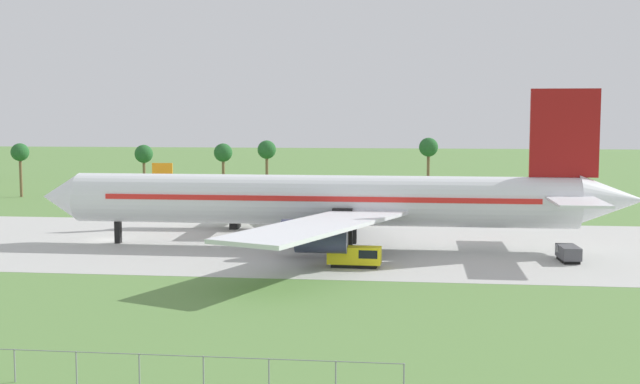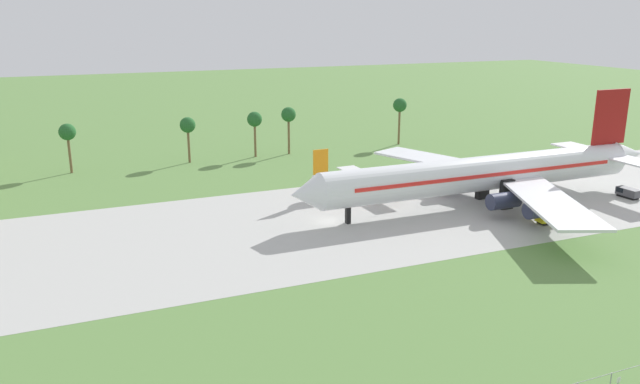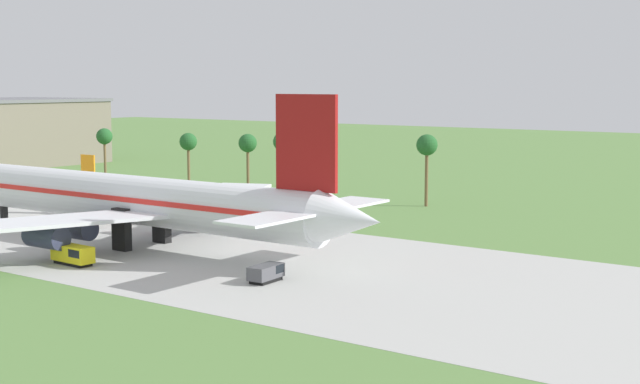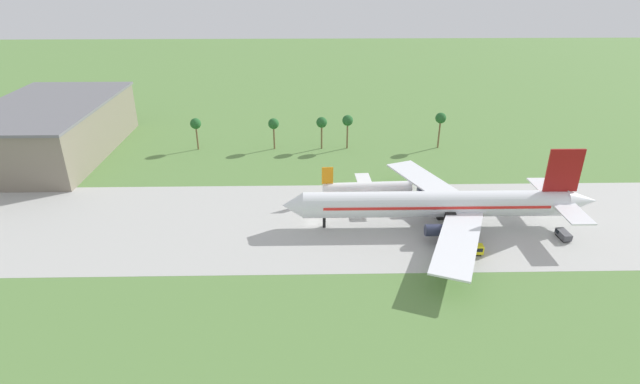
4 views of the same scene
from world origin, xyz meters
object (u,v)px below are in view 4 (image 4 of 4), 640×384
regional_aircraft (367,188)px  jet_airliner (442,204)px  baggage_tug (563,234)px  terminal_building (50,129)px  fuel_truck (470,249)px

regional_aircraft → jet_airliner: bearing=-43.2°
regional_aircraft → baggage_tug: regional_aircraft is taller
terminal_building → regional_aircraft: bearing=-19.9°
terminal_building → baggage_tug: bearing=-21.9°
jet_airliner → regional_aircraft: (-16.20, 15.22, -2.76)m
terminal_building → jet_airliner: bearing=-23.9°
fuel_truck → terminal_building: bearing=151.8°
regional_aircraft → fuel_truck: bearing=-54.5°
jet_airliner → terminal_building: (-115.71, 51.17, 2.55)m
jet_airliner → fuel_truck: (3.75, -12.78, -4.66)m
jet_airliner → regional_aircraft: bearing=136.8°
baggage_tug → terminal_building: terminal_building is taller
regional_aircraft → fuel_truck: (19.95, -28.00, -1.90)m
regional_aircraft → terminal_building: terminal_building is taller
regional_aircraft → fuel_truck: size_ratio=4.11×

